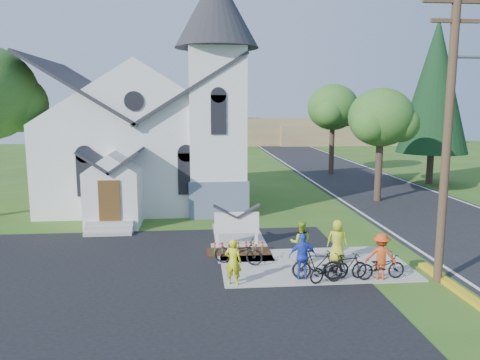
{
  "coord_description": "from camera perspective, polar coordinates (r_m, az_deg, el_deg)",
  "views": [
    {
      "loc": [
        -2.87,
        -16.07,
        5.98
      ],
      "look_at": [
        -0.89,
        5.0,
        2.59
      ],
      "focal_mm": 35.0,
      "sensor_mm": 36.0,
      "label": 1
    }
  ],
  "objects": [
    {
      "name": "church_sign",
      "position": [
        19.97,
        -0.4,
        -5.27
      ],
      "size": [
        2.2,
        0.4,
        1.7
      ],
      "color": "#AAA699",
      "rests_on": "ground"
    },
    {
      "name": "utility_pole",
      "position": [
        16.75,
        24.24,
        6.32
      ],
      "size": [
        3.45,
        0.28,
        10.0
      ],
      "color": "#473023",
      "rests_on": "ground"
    },
    {
      "name": "bike_1",
      "position": [
        16.64,
        12.95,
        -10.3
      ],
      "size": [
        1.63,
        0.8,
        0.94
      ],
      "primitive_type": "imported",
      "rotation": [
        0.0,
        0.0,
        1.81
      ],
      "color": "black",
      "rests_on": "sidewalk"
    },
    {
      "name": "parking_lot",
      "position": [
        15.83,
        -20.66,
        -13.67
      ],
      "size": [
        20.0,
        16.0,
        0.02
      ],
      "primitive_type": "cube",
      "color": "black",
      "rests_on": "ground"
    },
    {
      "name": "cyclist_0",
      "position": [
        15.78,
        -0.83,
        -9.94
      ],
      "size": [
        0.67,
        0.55,
        1.57
      ],
      "primitive_type": "imported",
      "rotation": [
        0.0,
        0.0,
        2.8
      ],
      "color": "yellow",
      "rests_on": "sidewalk"
    },
    {
      "name": "cyclist_2",
      "position": [
        16.4,
        7.65,
        -9.19
      ],
      "size": [
        0.98,
        0.47,
        1.62
      ],
      "primitive_type": "imported",
      "rotation": [
        0.0,
        0.0,
        3.06
      ],
      "color": "blue",
      "rests_on": "sidewalk"
    },
    {
      "name": "distant_hills",
      "position": [
        72.77,
        -0.46,
        6.09
      ],
      "size": [
        61.0,
        10.0,
        5.6
      ],
      "color": "#8B6E4E",
      "rests_on": "ground"
    },
    {
      "name": "tree_road_mid",
      "position": [
        41.79,
        11.26,
        8.65
      ],
      "size": [
        4.4,
        4.4,
        7.8
      ],
      "color": "#3A2720",
      "rests_on": "ground"
    },
    {
      "name": "ground",
      "position": [
        17.39,
        4.55,
        -11.06
      ],
      "size": [
        120.0,
        120.0,
        0.0
      ],
      "primitive_type": "plane",
      "color": "#305D1A",
      "rests_on": "ground"
    },
    {
      "name": "cyclist_4",
      "position": [
        18.39,
        11.79,
        -7.25
      ],
      "size": [
        0.94,
        0.79,
        1.63
      ],
      "primitive_type": "imported",
      "rotation": [
        0.0,
        0.0,
        2.73
      ],
      "color": "#B0B922",
      "rests_on": "sidewalk"
    },
    {
      "name": "cyclist_1",
      "position": [
        17.95,
        7.4,
        -7.55
      ],
      "size": [
        0.86,
        0.71,
        1.62
      ],
      "primitive_type": "imported",
      "rotation": [
        0.0,
        0.0,
        3.01
      ],
      "color": "#8EB722",
      "rests_on": "sidewalk"
    },
    {
      "name": "bike_4",
      "position": [
        17.04,
        16.77,
        -10.05
      ],
      "size": [
        1.78,
        0.74,
        0.91
      ],
      "primitive_type": "imported",
      "rotation": [
        0.0,
        0.0,
        1.65
      ],
      "color": "black",
      "rests_on": "sidewalk"
    },
    {
      "name": "church",
      "position": [
        28.68,
        -10.67,
        7.47
      ],
      "size": [
        12.35,
        12.0,
        13.0
      ],
      "color": "white",
      "rests_on": "ground"
    },
    {
      "name": "cyclist_3",
      "position": [
        16.97,
        16.81,
        -8.88
      ],
      "size": [
        1.18,
        0.91,
        1.61
      ],
      "primitive_type": "imported",
      "rotation": [
        0.0,
        0.0,
        2.81
      ],
      "color": "#C94316",
      "rests_on": "sidewalk"
    },
    {
      "name": "sidewalk",
      "position": [
        18.14,
        9.02,
        -10.19
      ],
      "size": [
        7.0,
        4.0,
        0.05
      ],
      "primitive_type": "cube",
      "color": "#AAA699",
      "rests_on": "ground"
    },
    {
      "name": "bike_3",
      "position": [
        16.48,
        9.4,
        -10.19
      ],
      "size": [
        1.79,
        0.74,
        1.04
      ],
      "primitive_type": "imported",
      "rotation": [
        0.0,
        0.0,
        1.42
      ],
      "color": "black",
      "rests_on": "sidewalk"
    },
    {
      "name": "bike_2",
      "position": [
        16.47,
        10.85,
        -10.58
      ],
      "size": [
        1.73,
        1.17,
        0.86
      ],
      "primitive_type": "imported",
      "rotation": [
        0.0,
        0.0,
        1.97
      ],
      "color": "black",
      "rests_on": "sidewalk"
    },
    {
      "name": "flower_bed",
      "position": [
        19.38,
        -0.17,
        -8.77
      ],
      "size": [
        2.6,
        1.1,
        0.07
      ],
      "primitive_type": "cube",
      "color": "#331D0D",
      "rests_on": "ground"
    },
    {
      "name": "tree_road_near",
      "position": [
        30.3,
        16.81,
        7.25
      ],
      "size": [
        4.0,
        4.0,
        7.05
      ],
      "color": "#3A2720",
      "rests_on": "ground"
    },
    {
      "name": "road",
      "position": [
        34.16,
        16.86,
        -1.37
      ],
      "size": [
        8.0,
        90.0,
        0.02
      ],
      "primitive_type": "cube",
      "color": "black",
      "rests_on": "ground"
    },
    {
      "name": "bike_0",
      "position": [
        17.8,
        -0.2,
        -8.7
      ],
      "size": [
        1.98,
        1.25,
        0.98
      ],
      "primitive_type": "imported",
      "rotation": [
        0.0,
        0.0,
        1.23
      ],
      "color": "black",
      "rests_on": "sidewalk"
    },
    {
      "name": "conifer",
      "position": [
        38.5,
        22.69,
        10.5
      ],
      "size": [
        5.2,
        5.2,
        12.4
      ],
      "color": "#3A2720",
      "rests_on": "ground"
    }
  ]
}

